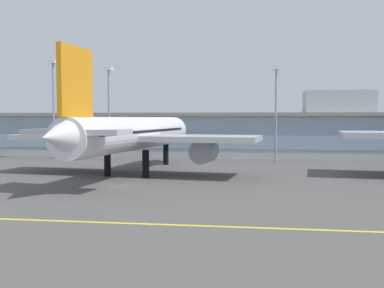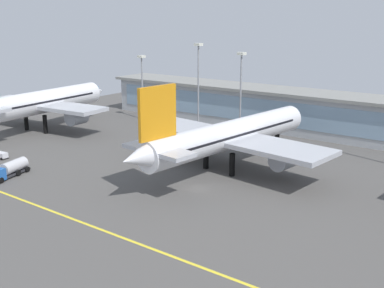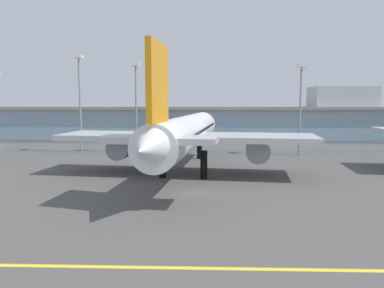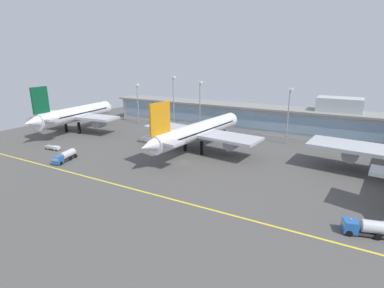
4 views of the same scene
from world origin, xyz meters
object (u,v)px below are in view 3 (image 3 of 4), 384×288
(apron_light_mast_east, at_px, (301,95))
(airliner_near_right, at_px, (186,134))
(apron_light_mast_centre, at_px, (136,93))
(apron_light_mast_far_east, at_px, (80,89))

(apron_light_mast_east, bearing_deg, airliner_near_right, -137.25)
(airliner_near_right, xyz_separation_m, apron_light_mast_centre, (-13.03, 25.93, 7.22))
(apron_light_mast_east, height_order, apron_light_mast_far_east, apron_light_mast_far_east)
(airliner_near_right, xyz_separation_m, apron_light_mast_east, (24.38, 22.54, 6.77))
(apron_light_mast_centre, bearing_deg, airliner_near_right, -63.32)
(apron_light_mast_east, bearing_deg, apron_light_mast_far_east, 176.10)
(airliner_near_right, distance_m, apron_light_mast_far_east, 37.95)
(airliner_near_right, bearing_deg, apron_light_mast_far_east, 52.11)
(airliner_near_right, relative_size, apron_light_mast_east, 2.65)
(apron_light_mast_centre, xyz_separation_m, apron_light_mast_far_east, (-13.36, 0.07, 1.00))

